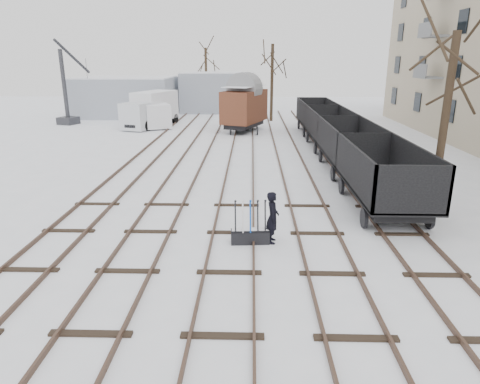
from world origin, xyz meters
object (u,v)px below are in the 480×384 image
(box_van_wagon, at_px, (244,105))
(worker, at_px, (273,217))
(freight_wagon_a, at_px, (382,186))
(lorry, at_px, (151,109))
(crane, at_px, (67,102))
(ground_frame, at_px, (250,235))
(panel_van, at_px, (154,114))

(box_van_wagon, bearing_deg, worker, -65.77)
(freight_wagon_a, xyz_separation_m, box_van_wagon, (-6.01, 19.56, 1.21))
(freight_wagon_a, height_order, lorry, lorry)
(lorry, xyz_separation_m, crane, (-8.29, 1.47, 0.42))
(worker, distance_m, lorry, 27.51)
(ground_frame, bearing_deg, worker, 3.33)
(box_van_wagon, xyz_separation_m, crane, (-16.86, 4.07, -0.20))
(worker, bearing_deg, freight_wagon_a, -51.68)
(box_van_wagon, distance_m, lorry, 8.98)
(freight_wagon_a, xyz_separation_m, lorry, (-14.58, 22.15, 0.59))
(worker, distance_m, crane, 32.69)
(freight_wagon_a, bearing_deg, panel_van, 122.86)
(lorry, distance_m, crane, 8.43)
(worker, distance_m, panel_van, 27.36)
(ground_frame, xyz_separation_m, crane, (-17.47, 27.22, 1.75))
(worker, bearing_deg, lorry, 22.62)
(lorry, bearing_deg, worker, -49.57)
(ground_frame, height_order, freight_wagon_a, freight_wagon_a)
(box_van_wagon, height_order, lorry, box_van_wagon)
(box_van_wagon, bearing_deg, ground_frame, -67.64)
(ground_frame, height_order, lorry, lorry)
(ground_frame, bearing_deg, freight_wagon_a, 29.33)
(worker, height_order, box_van_wagon, box_van_wagon)
(lorry, distance_m, panel_van, 0.56)
(worker, xyz_separation_m, crane, (-18.22, 27.12, 1.13))
(box_van_wagon, relative_size, lorry, 0.78)
(ground_frame, height_order, crane, crane)
(lorry, height_order, crane, crane)
(ground_frame, distance_m, panel_van, 27.22)
(lorry, height_order, panel_van, lorry)
(worker, height_order, panel_van, panel_van)
(ground_frame, bearing_deg, panel_van, 104.81)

